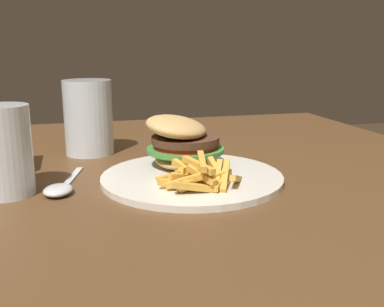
{
  "coord_description": "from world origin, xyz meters",
  "views": [
    {
      "loc": [
        -0.63,
        0.12,
        0.95
      ],
      "look_at": [
        0.04,
        -0.06,
        0.78
      ],
      "focal_mm": 42.0,
      "sensor_mm": 36.0,
      "label": 1
    }
  ],
  "objects_px": {
    "beer_glass": "(89,120)",
    "condiment_caddy": "(0,148)",
    "juice_glass": "(4,155)",
    "meal_plate_near": "(187,158)",
    "spoon": "(60,189)"
  },
  "relations": [
    {
      "from": "spoon",
      "to": "beer_glass",
      "type": "bearing_deg",
      "value": -178.65
    },
    {
      "from": "juice_glass",
      "to": "condiment_caddy",
      "type": "bearing_deg",
      "value": 10.66
    },
    {
      "from": "meal_plate_near",
      "to": "beer_glass",
      "type": "height_order",
      "value": "beer_glass"
    },
    {
      "from": "beer_glass",
      "to": "condiment_caddy",
      "type": "relative_size",
      "value": 1.34
    },
    {
      "from": "meal_plate_near",
      "to": "juice_glass",
      "type": "bearing_deg",
      "value": 94.99
    },
    {
      "from": "meal_plate_near",
      "to": "spoon",
      "type": "height_order",
      "value": "meal_plate_near"
    },
    {
      "from": "juice_glass",
      "to": "condiment_caddy",
      "type": "relative_size",
      "value": 1.64
    },
    {
      "from": "beer_glass",
      "to": "spoon",
      "type": "bearing_deg",
      "value": 167.15
    },
    {
      "from": "meal_plate_near",
      "to": "beer_glass",
      "type": "xyz_separation_m",
      "value": [
        0.2,
        0.15,
        0.04
      ]
    },
    {
      "from": "meal_plate_near",
      "to": "condiment_caddy",
      "type": "relative_size",
      "value": 2.66
    },
    {
      "from": "beer_glass",
      "to": "juice_glass",
      "type": "xyz_separation_m",
      "value": [
        -0.23,
        0.13,
        -0.01
      ]
    },
    {
      "from": "meal_plate_near",
      "to": "juice_glass",
      "type": "xyz_separation_m",
      "value": [
        -0.02,
        0.28,
        0.03
      ]
    },
    {
      "from": "condiment_caddy",
      "to": "spoon",
      "type": "bearing_deg",
      "value": -147.13
    },
    {
      "from": "beer_glass",
      "to": "condiment_caddy",
      "type": "height_order",
      "value": "beer_glass"
    },
    {
      "from": "juice_glass",
      "to": "meal_plate_near",
      "type": "bearing_deg",
      "value": -85.01
    }
  ]
}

